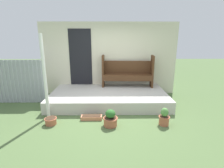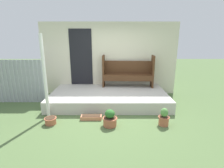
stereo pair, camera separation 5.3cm
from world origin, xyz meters
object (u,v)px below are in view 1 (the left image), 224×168
at_px(bench, 127,71).
at_px(flower_pot_left, 51,121).
at_px(flower_pot_right, 164,118).
at_px(flower_pot_middle, 110,119).
at_px(planter_box_rect, 92,117).
at_px(support_post, 45,78).

distance_m(bench, flower_pot_left, 3.11).
bearing_deg(bench, flower_pot_right, -69.38).
bearing_deg(flower_pot_right, bench, 107.80).
relative_size(flower_pot_left, flower_pot_right, 0.68).
height_order(flower_pot_left, flower_pot_middle, flower_pot_middle).
bearing_deg(planter_box_rect, bench, 59.61).
relative_size(support_post, flower_pot_right, 4.89).
xyz_separation_m(support_post, flower_pot_middle, (1.67, -0.48, -0.91)).
relative_size(flower_pot_left, planter_box_rect, 0.56).
xyz_separation_m(support_post, planter_box_rect, (1.17, -0.14, -1.04)).
bearing_deg(flower_pot_right, flower_pot_left, 178.92).
relative_size(bench, flower_pot_middle, 4.25).
bearing_deg(planter_box_rect, flower_pot_middle, -34.92).
height_order(support_post, flower_pot_middle, support_post).
xyz_separation_m(flower_pot_right, planter_box_rect, (-1.82, 0.32, -0.14)).
distance_m(support_post, flower_pot_left, 1.09).
distance_m(flower_pot_left, planter_box_rect, 1.02).
distance_m(support_post, planter_box_rect, 1.58).
distance_m(flower_pot_left, flower_pot_right, 2.81).
xyz_separation_m(support_post, flower_pot_left, (0.19, -0.40, -1.00)).
height_order(bench, planter_box_rect, bench).
distance_m(flower_pot_middle, planter_box_rect, 0.62).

